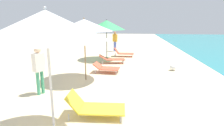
% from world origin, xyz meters
% --- Properties ---
extents(umbrella_second, '(2.32, 2.32, 2.72)m').
position_xyz_m(umbrella_second, '(-0.02, 4.62, 2.38)').
color(umbrella_second, silver).
rests_on(umbrella_second, ground).
extents(lounger_second_shoreside, '(1.53, 0.76, 0.63)m').
position_xyz_m(lounger_second_shoreside, '(0.62, 5.68, 0.27)').
color(lounger_second_shoreside, yellow).
rests_on(lounger_second_shoreside, ground).
extents(umbrella_third, '(2.34, 2.34, 2.62)m').
position_xyz_m(umbrella_third, '(-0.41, 8.70, 2.31)').
color(umbrella_third, olive).
rests_on(umbrella_third, ground).
extents(lounger_third_shoreside, '(1.29, 0.77, 0.49)m').
position_xyz_m(lounger_third_shoreside, '(0.30, 9.90, 0.26)').
color(lounger_third_shoreside, '#D8593F').
rests_on(lounger_third_shoreside, ground).
extents(umbrella_farthest, '(2.39, 2.39, 2.62)m').
position_xyz_m(umbrella_farthest, '(-0.15, 13.15, 2.25)').
color(umbrella_farthest, '#4C4C51').
rests_on(umbrella_farthest, ground).
extents(lounger_farthest_shoreside, '(1.40, 0.63, 0.63)m').
position_xyz_m(lounger_farthest_shoreside, '(0.87, 14.27, 0.28)').
color(lounger_farthest_shoreside, '#D8593F').
rests_on(lounger_farthest_shoreside, ground).
extents(lounger_farthest_inland, '(1.61, 0.84, 0.52)m').
position_xyz_m(lounger_farthest_inland, '(0.31, 12.01, 0.28)').
color(lounger_farthest_inland, '#D8593F').
rests_on(lounger_farthest_inland, ground).
extents(person_walking_near, '(0.42, 0.39, 1.67)m').
position_xyz_m(person_walking_near, '(0.04, 16.62, 1.01)').
color(person_walking_near, '#334CB2').
rests_on(person_walking_near, ground).
extents(person_walking_mid, '(0.36, 0.42, 1.66)m').
position_xyz_m(person_walking_mid, '(-1.54, 6.95, 1.01)').
color(person_walking_mid, '#3F9972').
rests_on(person_walking_mid, ground).
extents(beach_ball, '(0.32, 0.32, 0.32)m').
position_xyz_m(beach_ball, '(3.65, 10.71, 0.16)').
color(beach_ball, white).
rests_on(beach_ball, ground).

